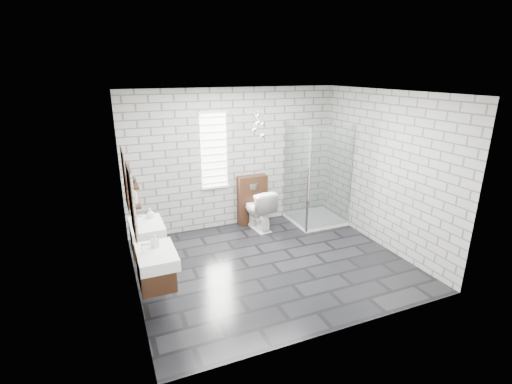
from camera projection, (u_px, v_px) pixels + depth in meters
floor at (272, 264)px, 6.05m from camera, size 4.20×3.60×0.02m
ceiling at (274, 92)px, 5.20m from camera, size 4.20×3.60×0.02m
wall_back at (234, 159)px, 7.21m from camera, size 4.20×0.02×2.70m
wall_front at (344, 229)px, 4.04m from camera, size 4.20×0.02×2.70m
wall_left at (128, 202)px, 4.86m from camera, size 0.02×3.60×2.70m
wall_right at (384, 170)px, 6.40m from camera, size 0.02×3.60×2.70m
vanity_left at (153, 258)px, 4.64m from camera, size 0.47×0.70×1.57m
vanity_right at (144, 229)px, 5.49m from camera, size 0.47×0.70×1.57m
shelf_lower at (134, 205)px, 4.85m from camera, size 0.14×0.30×0.03m
shelf_upper at (132, 186)px, 4.77m from camera, size 0.14×0.30×0.03m
window at (214, 151)px, 6.98m from camera, size 0.56×0.05×1.48m
cistern_panel at (252, 200)px, 7.51m from camera, size 0.60×0.20×1.00m
flush_plate at (254, 187)px, 7.32m from camera, size 0.18×0.01×0.12m
shower_enclosure at (315, 200)px, 7.48m from camera, size 1.00×1.00×2.03m
pendant_cluster at (259, 125)px, 6.74m from camera, size 0.25×0.25×0.89m
toilet at (258, 209)px, 7.27m from camera, size 0.53×0.84×0.81m
soap_bottle_a at (155, 241)px, 4.71m from camera, size 0.10×0.10×0.17m
soap_bottle_b at (150, 213)px, 5.65m from camera, size 0.14×0.14×0.15m
soap_bottle_c at (134, 196)px, 4.81m from camera, size 0.10×0.10×0.22m
vase at (132, 179)px, 4.84m from camera, size 0.13×0.13×0.11m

